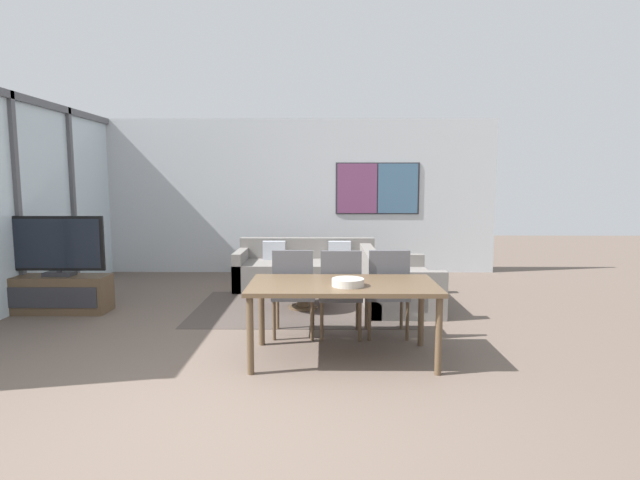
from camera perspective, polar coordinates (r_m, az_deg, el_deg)
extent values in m
plane|color=brown|center=(3.96, -9.71, -18.40)|extent=(24.00, 24.00, 0.00)
cube|color=silver|center=(9.18, -3.67, 4.97)|extent=(7.58, 0.06, 2.80)
cube|color=#2D2D33|center=(9.17, 6.58, 5.87)|extent=(1.52, 0.01, 0.93)
cube|color=#753D66|center=(9.13, 4.27, 5.89)|extent=(0.72, 0.02, 0.89)
cube|color=#426684|center=(9.21, 8.89, 5.84)|extent=(0.72, 0.02, 0.89)
cube|color=silver|center=(7.48, -31.49, 3.61)|extent=(0.02, 5.63, 2.80)
cube|color=#515156|center=(7.53, -31.93, 13.92)|extent=(0.07, 5.63, 0.10)
cube|color=#515156|center=(7.46, -31.30, 3.62)|extent=(0.07, 0.08, 2.80)
cube|color=#515156|center=(8.69, -26.42, 4.19)|extent=(0.07, 0.08, 2.80)
cube|color=#473D38|center=(6.69, -1.94, -7.76)|extent=(2.83, 1.94, 0.01)
cube|color=brown|center=(7.26, -27.51, -5.49)|extent=(1.22, 0.41, 0.47)
cube|color=#2D2D33|center=(7.08, -28.32, -5.83)|extent=(1.12, 0.01, 0.26)
cube|color=#2D2D33|center=(7.21, -27.62, -3.45)|extent=(0.36, 0.20, 0.05)
cube|color=#2D2D33|center=(7.20, -27.65, -2.94)|extent=(0.06, 0.03, 0.08)
cube|color=black|center=(7.16, -27.79, -0.34)|extent=(1.18, 0.04, 0.70)
cube|color=black|center=(7.14, -27.88, -0.36)|extent=(1.10, 0.01, 0.63)
cube|color=slate|center=(7.90, -1.56, -4.00)|extent=(2.20, 0.95, 0.42)
cube|color=slate|center=(8.25, -1.46, -2.35)|extent=(2.20, 0.16, 0.75)
cube|color=slate|center=(7.98, -8.99, -3.30)|extent=(0.14, 0.95, 0.60)
cube|color=slate|center=(7.91, 5.94, -3.35)|extent=(0.14, 0.95, 0.60)
cube|color=#B2B7C1|center=(8.08, -5.26, -1.18)|extent=(0.36, 0.12, 0.30)
cube|color=#B2B7C1|center=(8.05, 2.25, -1.20)|extent=(0.36, 0.12, 0.30)
cube|color=slate|center=(6.87, 8.97, -5.69)|extent=(0.95, 1.57, 0.42)
cube|color=slate|center=(6.79, 5.70, -4.35)|extent=(0.16, 1.57, 0.75)
cube|color=slate|center=(6.16, 9.96, -6.29)|extent=(0.95, 0.14, 0.60)
cube|color=slate|center=(7.54, 8.19, -3.87)|extent=(0.95, 0.14, 0.60)
cube|color=#B2B7C1|center=(6.43, 7.60, -3.26)|extent=(0.12, 0.36, 0.30)
cylinder|color=brown|center=(6.69, -1.94, -7.67)|extent=(0.38, 0.38, 0.03)
cylinder|color=brown|center=(6.66, -1.95, -6.46)|extent=(0.15, 0.15, 0.32)
cylinder|color=brown|center=(6.62, -1.96, -4.94)|extent=(0.85, 0.85, 0.04)
cube|color=brown|center=(4.68, 2.63, -5.18)|extent=(1.75, 0.91, 0.04)
cylinder|color=brown|center=(4.44, -7.98, -10.78)|extent=(0.06, 0.06, 0.69)
cylinder|color=brown|center=(4.50, 13.41, -10.65)|extent=(0.06, 0.06, 0.69)
cylinder|color=brown|center=(5.19, -6.69, -8.19)|extent=(0.06, 0.06, 0.69)
cylinder|color=brown|center=(5.24, 11.49, -8.12)|extent=(0.06, 0.06, 0.69)
cube|color=#4C4C51|center=(5.48, -2.98, -6.22)|extent=(0.46, 0.46, 0.06)
cube|color=#4C4C51|center=(5.23, -3.14, -3.82)|extent=(0.42, 0.05, 0.48)
cylinder|color=brown|center=(5.36, -5.26, -9.17)|extent=(0.04, 0.04, 0.42)
cylinder|color=brown|center=(5.34, -0.93, -9.22)|extent=(0.04, 0.04, 0.42)
cylinder|color=brown|center=(5.75, -4.86, -8.08)|extent=(0.04, 0.04, 0.42)
cylinder|color=brown|center=(5.72, -0.83, -8.12)|extent=(0.04, 0.04, 0.42)
cube|color=#4C4C51|center=(5.44, 2.33, -6.30)|extent=(0.46, 0.46, 0.06)
cube|color=#4C4C51|center=(5.19, 2.42, -3.89)|extent=(0.42, 0.05, 0.48)
cylinder|color=brown|center=(5.31, 0.20, -9.32)|extent=(0.04, 0.04, 0.42)
cylinder|color=brown|center=(5.32, 4.57, -9.30)|extent=(0.04, 0.04, 0.42)
cylinder|color=brown|center=(5.69, 0.22, -8.21)|extent=(0.04, 0.04, 0.42)
cylinder|color=brown|center=(5.70, 4.29, -8.19)|extent=(0.04, 0.04, 0.42)
cube|color=#4C4C51|center=(5.52, 7.60, -6.18)|extent=(0.46, 0.46, 0.06)
cube|color=#4C4C51|center=(5.26, 7.92, -3.80)|extent=(0.42, 0.05, 0.48)
cylinder|color=brown|center=(5.36, 5.67, -9.18)|extent=(0.04, 0.04, 0.42)
cylinder|color=brown|center=(5.41, 9.95, -9.10)|extent=(0.04, 0.04, 0.42)
cylinder|color=brown|center=(5.74, 5.31, -8.10)|extent=(0.04, 0.04, 0.42)
cylinder|color=brown|center=(5.79, 9.30, -8.03)|extent=(0.04, 0.04, 0.42)
cylinder|color=#B7B2A8|center=(4.54, 3.21, -4.85)|extent=(0.29, 0.29, 0.07)
torus|color=#B7B2A8|center=(4.54, 3.21, -4.52)|extent=(0.30, 0.30, 0.02)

